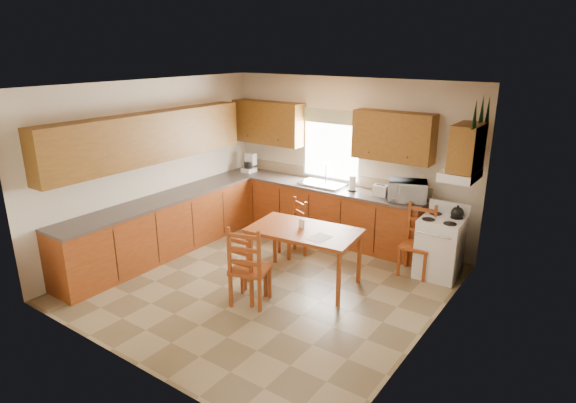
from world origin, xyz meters
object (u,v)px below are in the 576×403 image
Objects in this scene: chair_near_left at (250,264)px; chair_far_left at (292,228)px; stove at (440,248)px; dining_table at (304,256)px; chair_near_right at (248,266)px; chair_far_right at (417,241)px; microwave at (407,191)px.

chair_far_left is at bearing -92.05° from chair_near_left.
stove is 0.58× the size of dining_table.
chair_near_right is at bearing -133.32° from stove.
stove is 0.79× the size of chair_near_left.
chair_far_left is (-2.14, -0.61, 0.02)m from stove.
dining_table is 0.91m from chair_near_left.
chair_far_left reaches higher than stove.
chair_far_right is at bearing -154.15° from stove.
chair_far_right reaches higher than chair_near_right.
chair_near_left is (-0.25, -0.86, 0.14)m from dining_table.
chair_far_right reaches higher than chair_far_left.
stove is 0.83× the size of chair_far_right.
chair_far_right is at bearing 37.52° from dining_table.
microwave is 0.84m from chair_far_right.
chair_far_left is (-0.42, 1.54, -0.09)m from chair_near_left.
chair_near_left reaches higher than stove.
chair_near_right is (-1.14, -2.43, -0.61)m from microwave.
chair_far_right is (1.52, 1.94, 0.04)m from chair_near_right.
microwave is at bearing 57.36° from chair_far_left.
microwave is (-0.67, 0.34, 0.65)m from stove.
dining_table is 1.45× the size of chair_far_right.
microwave reaches higher than dining_table.
chair_near_right is at bearing -136.86° from microwave.
chair_near_left is at bearing -50.36° from chair_far_left.
microwave reaches higher than chair_near_left.
chair_near_right reaches higher than stove.
chair_near_left is at bearing -134.52° from microwave.
chair_near_left is at bearing 142.33° from chair_near_right.
chair_far_right is at bearing 38.27° from chair_far_left.
chair_near_right is at bearing -132.46° from chair_far_right.
chair_far_right is at bearing -73.85° from microwave.
chair_near_right is (-1.81, -2.09, 0.04)m from stove.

